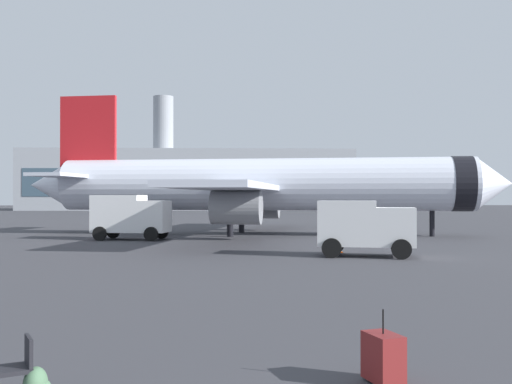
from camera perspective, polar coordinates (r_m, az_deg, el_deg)
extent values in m
cylinder|color=silver|center=(43.54, 0.67, 0.74)|extent=(30.19, 9.28, 3.80)
cone|color=silver|center=(44.42, 21.87, 0.75)|extent=(3.03, 3.99, 3.61)
cone|color=silver|center=(48.59, -19.13, 0.64)|extent=(3.78, 3.95, 3.42)
cylinder|color=black|center=(43.95, 19.08, 0.75)|extent=(2.09, 4.07, 3.88)
cube|color=silver|center=(51.59, 0.74, 0.21)|extent=(7.67, 16.61, 0.36)
cube|color=silver|center=(35.79, -2.60, 0.53)|extent=(7.67, 16.61, 0.36)
cylinder|color=gray|center=(49.12, 0.36, -1.27)|extent=(3.55, 2.75, 2.20)
cylinder|color=gray|center=(38.25, -1.90, -1.49)|extent=(3.55, 2.75, 2.20)
cube|color=red|center=(47.46, -15.77, 5.01)|extent=(4.39, 1.17, 6.40)
cube|color=silver|center=(50.40, -14.82, 1.27)|extent=(3.66, 6.38, 0.24)
cube|color=silver|center=(44.58, -18.04, 1.50)|extent=(3.66, 6.38, 0.24)
cylinder|color=black|center=(43.65, 16.51, -2.92)|extent=(0.36, 0.36, 1.80)
cylinder|color=black|center=(46.24, -1.40, -2.81)|extent=(0.44, 0.44, 1.80)
cylinder|color=black|center=(41.52, -2.51, -3.07)|extent=(0.44, 0.44, 1.80)
cube|color=white|center=(38.95, -9.68, -2.32)|extent=(2.04, 2.46, 2.04)
cube|color=#1E232D|center=(38.73, -8.67, -1.63)|extent=(0.42, 1.96, 0.84)
cube|color=white|center=(39.72, -12.99, -2.02)|extent=(3.45, 2.71, 2.40)
cylinder|color=black|center=(40.06, -9.03, -3.80)|extent=(0.92, 0.37, 0.90)
cylinder|color=black|center=(37.87, -10.02, -3.99)|extent=(0.92, 0.37, 0.90)
cylinder|color=black|center=(41.15, -13.53, -3.70)|extent=(0.92, 0.37, 0.90)
cylinder|color=black|center=(39.01, -14.74, -3.88)|extent=(0.92, 0.37, 0.90)
cube|color=white|center=(28.20, 13.23, -3.28)|extent=(2.19, 2.37, 1.78)
cube|color=#1E232D|center=(28.21, 14.75, -2.42)|extent=(0.51, 1.77, 0.74)
cube|color=white|center=(28.21, 8.75, -2.96)|extent=(3.05, 2.58, 2.10)
cylinder|color=black|center=(29.31, 13.61, -5.00)|extent=(0.93, 0.43, 0.90)
cylinder|color=black|center=(27.22, 13.76, -5.35)|extent=(0.93, 0.43, 0.90)
cylinder|color=black|center=(29.37, 7.57, -5.01)|extent=(0.93, 0.43, 0.90)
cylinder|color=black|center=(27.28, 7.26, -5.35)|extent=(0.93, 0.43, 0.90)
cube|color=#F2590C|center=(30.05, 7.83, -5.73)|extent=(0.44, 0.44, 0.04)
cone|color=#F2590C|center=(30.03, 7.83, -5.16)|extent=(0.36, 0.36, 0.55)
cylinder|color=white|center=(30.02, 7.83, -5.11)|extent=(0.23, 0.23, 0.10)
cube|color=maroon|center=(9.31, 12.09, -15.23)|extent=(0.57, 0.73, 0.70)
cylinder|color=black|center=(9.19, 12.08, -12.03)|extent=(0.02, 0.02, 0.36)
cylinder|color=black|center=(9.59, 11.36, -16.96)|extent=(0.09, 0.05, 0.08)
cube|color=black|center=(8.96, -22.32, -15.45)|extent=(0.64, 0.64, 0.06)
cube|color=black|center=(8.93, -20.93, -14.05)|extent=(0.26, 0.45, 0.40)
cylinder|color=#999EA5|center=(9.23, -21.22, -16.43)|extent=(0.04, 0.04, 0.44)
cube|color=gray|center=(131.31, -6.37, 1.10)|extent=(70.24, 16.93, 12.86)
cube|color=#334756|center=(122.80, -6.64, 0.91)|extent=(66.73, 0.10, 5.79)
cylinder|color=gray|center=(132.76, -8.87, 6.47)|extent=(4.40, 4.40, 12.00)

